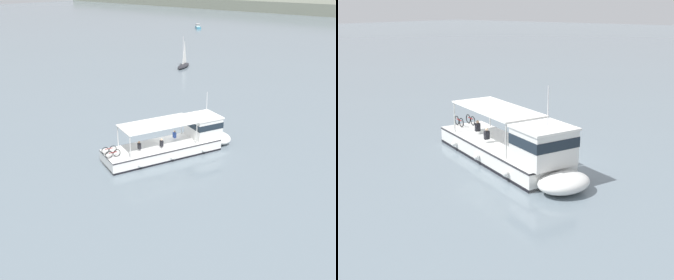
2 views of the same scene
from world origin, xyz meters
The scene contains 4 objects.
ground_plane centered at (0.00, 0.00, 0.00)m, with size 400.00×400.00×0.00m, color slate.
ferry_main centered at (1.89, -0.59, 1.02)m, with size 7.30×12.99×5.32m.
motorboat_off_bow centered at (-51.85, 73.54, 0.54)m, with size 3.50×3.43×1.26m.
sailboat_far_right centered at (-20.41, 27.77, 0.54)m, with size 2.97×4.99×5.40m.
Camera 1 is at (22.95, -26.02, 15.22)m, focal length 41.62 mm.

